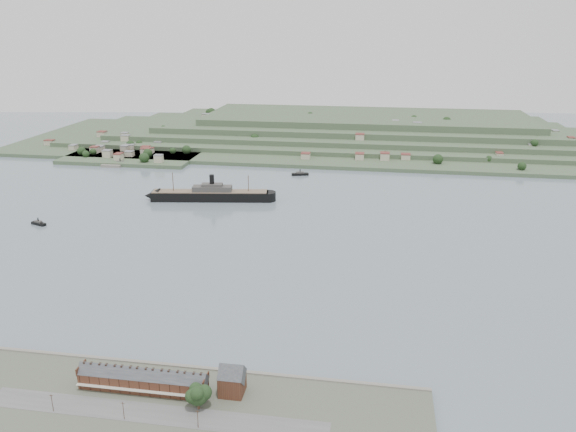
# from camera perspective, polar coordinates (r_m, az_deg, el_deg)

# --- Properties ---
(ground) EXTENTS (1400.00, 1400.00, 0.00)m
(ground) POSITION_cam_1_polar(r_m,az_deg,el_deg) (394.08, -3.51, -3.23)
(ground) COLOR slate
(ground) RESTS_ON ground
(near_shore) EXTENTS (220.00, 80.00, 2.60)m
(near_shore) POSITION_cam_1_polar(r_m,az_deg,el_deg) (238.69, -13.92, -19.81)
(near_shore) COLOR #4C5142
(near_shore) RESTS_ON ground
(terrace_row) EXTENTS (55.60, 9.80, 11.07)m
(terrace_row) POSITION_cam_1_polar(r_m,az_deg,el_deg) (252.43, -14.52, -15.83)
(terrace_row) COLOR #4C291B
(terrace_row) RESTS_ON ground
(gabled_building) EXTENTS (10.40, 10.18, 14.09)m
(gabled_building) POSITION_cam_1_polar(r_m,az_deg,el_deg) (243.64, -5.70, -16.27)
(gabled_building) COLOR #4C291B
(gabled_building) RESTS_ON ground
(far_peninsula) EXTENTS (760.00, 309.00, 30.00)m
(far_peninsula) POSITION_cam_1_polar(r_m,az_deg,el_deg) (763.15, 5.05, 8.53)
(far_peninsula) COLOR #364B32
(far_peninsula) RESTS_ON ground
(steamship) EXTENTS (116.78, 29.58, 28.09)m
(steamship) POSITION_cam_1_polar(r_m,az_deg,el_deg) (502.30, -8.24, 2.16)
(steamship) COLOR black
(steamship) RESTS_ON ground
(tugboat) EXTENTS (13.70, 7.55, 5.97)m
(tugboat) POSITION_cam_1_polar(r_m,az_deg,el_deg) (478.05, -24.01, -0.67)
(tugboat) COLOR black
(tugboat) RESTS_ON ground
(ferry_west) EXTENTS (19.87, 8.58, 7.21)m
(ferry_west) POSITION_cam_1_polar(r_m,az_deg,el_deg) (654.05, -16.67, 5.16)
(ferry_west) COLOR black
(ferry_west) RESTS_ON ground
(ferry_east) EXTENTS (18.15, 9.34, 6.56)m
(ferry_east) POSITION_cam_1_polar(r_m,az_deg,el_deg) (582.21, 1.24, 4.31)
(ferry_east) COLOR black
(ferry_east) RESTS_ON ground
(fig_tree) EXTENTS (10.24, 8.87, 11.43)m
(fig_tree) POSITION_cam_1_polar(r_m,az_deg,el_deg) (236.12, -9.11, -17.49)
(fig_tree) COLOR #472E21
(fig_tree) RESTS_ON ground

